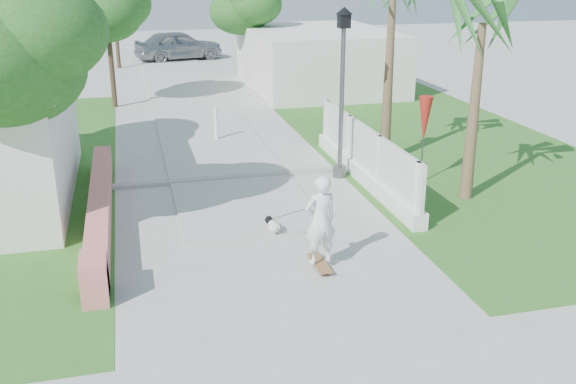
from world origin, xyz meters
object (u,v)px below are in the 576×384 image
object	(u,v)px
dog	(273,225)
parked_car	(178,45)
patio_umbrella	(425,120)
street_lamp	(342,88)
skateboarder	(304,218)
bollard	(216,123)

from	to	relation	value
dog	parked_car	xyz separation A→B (m)	(0.33, 25.95, 0.64)
patio_umbrella	dog	distance (m)	5.29
street_lamp	patio_umbrella	size ratio (longest dim) A/B	1.93
street_lamp	skateboarder	world-z (taller)	street_lamp
patio_umbrella	parked_car	size ratio (longest dim) A/B	0.46
bollard	skateboarder	size ratio (longest dim) A/B	0.46
skateboarder	parked_car	xyz separation A→B (m)	(-0.00, 27.22, -0.01)
street_lamp	skateboarder	size ratio (longest dim) A/B	1.86
skateboarder	patio_umbrella	bearing A→B (deg)	-149.31
street_lamp	patio_umbrella	xyz separation A→B (m)	(1.90, -1.00, -0.74)
skateboarder	parked_car	world-z (taller)	skateboarder
bollard	patio_umbrella	size ratio (longest dim) A/B	0.47
dog	patio_umbrella	bearing A→B (deg)	7.28
patio_umbrella	skateboarder	world-z (taller)	patio_umbrella
bollard	dog	xyz separation A→B (m)	(0.09, -7.83, -0.37)
patio_umbrella	parked_car	bearing A→B (deg)	100.05
dog	parked_car	bearing A→B (deg)	69.24
bollard	patio_umbrella	bearing A→B (deg)	-50.09
skateboarder	dog	xyz separation A→B (m)	(-0.33, 1.28, -0.65)
street_lamp	skateboarder	xyz separation A→B (m)	(-2.28, -4.61, -1.56)
street_lamp	patio_umbrella	bearing A→B (deg)	-27.76
bollard	dog	bearing A→B (deg)	-89.37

